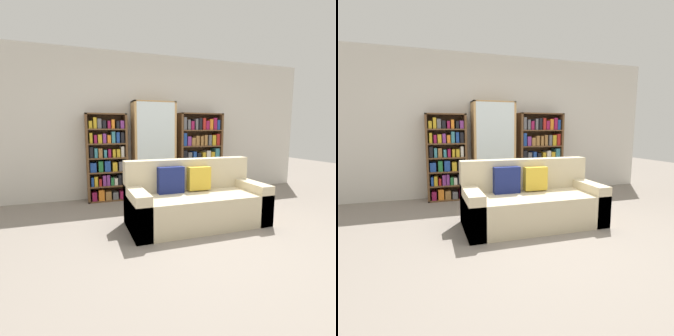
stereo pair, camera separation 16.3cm
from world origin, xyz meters
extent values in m
plane|color=gray|center=(0.00, 0.00, 0.00)|extent=(16.00, 16.00, 0.00)
cube|color=beige|center=(0.00, 2.46, 1.35)|extent=(6.75, 0.06, 2.70)
cube|color=beige|center=(0.06, 0.56, 0.22)|extent=(1.86, 0.83, 0.43)
cube|color=beige|center=(0.06, 0.88, 0.65)|extent=(1.86, 0.20, 0.44)
cube|color=beige|center=(-0.77, 0.56, 0.28)|extent=(0.20, 0.83, 0.55)
cube|color=beige|center=(0.89, 0.56, 0.28)|extent=(0.20, 0.83, 0.55)
cube|color=navy|center=(-0.27, 0.72, 0.61)|extent=(0.36, 0.12, 0.36)
cube|color=gold|center=(0.15, 0.72, 0.61)|extent=(0.32, 0.12, 0.32)
cube|color=brown|center=(-1.29, 2.25, 0.78)|extent=(0.04, 0.32, 1.57)
cube|color=brown|center=(-0.61, 2.25, 0.78)|extent=(0.04, 0.32, 1.57)
cube|color=brown|center=(-0.95, 2.25, 1.56)|extent=(0.72, 0.32, 0.02)
cube|color=brown|center=(-0.95, 2.25, 0.01)|extent=(0.72, 0.32, 0.02)
cube|color=brown|center=(-0.95, 2.41, 0.78)|extent=(0.72, 0.01, 1.57)
cube|color=brown|center=(-0.95, 2.25, 0.28)|extent=(0.64, 0.32, 0.02)
cube|color=brown|center=(-0.95, 2.25, 0.53)|extent=(0.64, 0.32, 0.02)
cube|color=brown|center=(-0.95, 2.25, 0.78)|extent=(0.64, 0.32, 0.02)
cube|color=brown|center=(-0.95, 2.25, 1.04)|extent=(0.64, 0.32, 0.02)
cube|color=brown|center=(-0.95, 2.25, 1.29)|extent=(0.64, 0.32, 0.02)
cube|color=#8E1947|center=(-1.19, 2.24, 0.10)|extent=(0.08, 0.24, 0.16)
cube|color=orange|center=(-1.07, 2.24, 0.12)|extent=(0.10, 0.24, 0.19)
cube|color=olive|center=(-0.95, 2.24, 0.10)|extent=(0.10, 0.24, 0.16)
cube|color=#5B5B60|center=(-0.82, 2.24, 0.09)|extent=(0.09, 0.24, 0.13)
cube|color=#8E1947|center=(-0.70, 2.24, 0.10)|extent=(0.09, 0.24, 0.14)
cube|color=#1E4293|center=(-1.22, 2.24, 0.37)|extent=(0.04, 0.24, 0.16)
cube|color=gold|center=(-1.16, 2.24, 0.38)|extent=(0.06, 0.24, 0.17)
cube|color=#AD231E|center=(-1.08, 2.24, 0.35)|extent=(0.04, 0.24, 0.13)
cube|color=#7A3384|center=(-1.01, 2.24, 0.38)|extent=(0.06, 0.24, 0.19)
cube|color=#7A3384|center=(-0.94, 2.24, 0.39)|extent=(0.05, 0.24, 0.19)
cube|color=#237038|center=(-0.87, 2.24, 0.36)|extent=(0.05, 0.24, 0.14)
cube|color=beige|center=(-0.81, 2.24, 0.35)|extent=(0.06, 0.24, 0.13)
cube|color=black|center=(-0.74, 2.24, 0.38)|extent=(0.05, 0.24, 0.19)
cube|color=#5B5B60|center=(-0.67, 2.24, 0.39)|extent=(0.04, 0.24, 0.20)
cube|color=#1E4293|center=(-1.19, 2.24, 0.63)|extent=(0.10, 0.24, 0.16)
cube|color=#237038|center=(-1.07, 2.24, 0.64)|extent=(0.08, 0.24, 0.19)
cube|color=#1E4293|center=(-0.95, 2.24, 0.64)|extent=(0.10, 0.24, 0.19)
cube|color=gold|center=(-0.82, 2.24, 0.62)|extent=(0.08, 0.24, 0.16)
cube|color=#5B5B60|center=(-0.70, 2.24, 0.63)|extent=(0.11, 0.24, 0.17)
cube|color=black|center=(-1.22, 2.24, 0.90)|extent=(0.06, 0.24, 0.20)
cube|color=teal|center=(-1.14, 2.24, 0.88)|extent=(0.05, 0.24, 0.17)
cube|color=olive|center=(-1.06, 2.24, 0.88)|extent=(0.07, 0.24, 0.16)
cube|color=teal|center=(-0.98, 2.24, 0.86)|extent=(0.05, 0.24, 0.14)
cube|color=#8E1947|center=(-0.91, 2.24, 0.87)|extent=(0.05, 0.24, 0.15)
cube|color=gold|center=(-0.83, 2.24, 0.87)|extent=(0.05, 0.24, 0.14)
cube|color=gold|center=(-0.75, 2.24, 0.87)|extent=(0.06, 0.24, 0.14)
cube|color=beige|center=(-0.68, 2.24, 0.89)|extent=(0.05, 0.24, 0.19)
cube|color=gold|center=(-1.21, 2.24, 1.14)|extent=(0.05, 0.24, 0.18)
cube|color=#8E1947|center=(-1.14, 2.24, 1.12)|extent=(0.05, 0.24, 0.14)
cube|color=gold|center=(-1.06, 2.24, 1.13)|extent=(0.07, 0.24, 0.15)
cube|color=#7A3384|center=(-0.99, 2.24, 1.13)|extent=(0.06, 0.24, 0.17)
cube|color=orange|center=(-0.91, 2.24, 1.12)|extent=(0.06, 0.24, 0.14)
cube|color=teal|center=(-0.83, 2.24, 1.15)|extent=(0.06, 0.24, 0.20)
cube|color=#1E4293|center=(-0.75, 2.24, 1.15)|extent=(0.05, 0.24, 0.19)
cube|color=black|center=(-0.67, 2.24, 1.15)|extent=(0.06, 0.24, 0.19)
cube|color=gold|center=(-1.21, 2.24, 1.37)|extent=(0.06, 0.24, 0.13)
cube|color=gold|center=(-1.14, 2.24, 1.40)|extent=(0.06, 0.24, 0.19)
cube|color=#5B5B60|center=(-1.07, 2.24, 1.39)|extent=(0.07, 0.24, 0.17)
cube|color=black|center=(-0.98, 2.24, 1.37)|extent=(0.06, 0.24, 0.14)
cube|color=#8E1947|center=(-0.90, 2.24, 1.37)|extent=(0.05, 0.24, 0.13)
cube|color=orange|center=(-0.83, 2.24, 1.38)|extent=(0.05, 0.24, 0.16)
cube|color=black|center=(-0.75, 2.24, 1.37)|extent=(0.05, 0.24, 0.13)
cube|color=#7A3384|center=(-0.67, 2.24, 1.37)|extent=(0.07, 0.24, 0.14)
cube|color=tan|center=(-0.45, 2.23, 0.90)|extent=(0.04, 0.36, 1.80)
cube|color=tan|center=(0.31, 2.23, 0.90)|extent=(0.04, 0.36, 1.80)
cube|color=tan|center=(-0.07, 2.23, 1.79)|extent=(0.79, 0.36, 0.02)
cube|color=tan|center=(-0.07, 2.23, 0.01)|extent=(0.79, 0.36, 0.02)
cube|color=tan|center=(-0.07, 2.41, 0.90)|extent=(0.79, 0.01, 1.80)
cube|color=silver|center=(-0.07, 2.06, 0.90)|extent=(0.71, 0.01, 1.78)
cube|color=tan|center=(-0.07, 2.23, 0.32)|extent=(0.71, 0.32, 0.02)
cube|color=tan|center=(-0.07, 2.23, 0.61)|extent=(0.71, 0.32, 0.02)
cube|color=tan|center=(-0.07, 2.23, 0.90)|extent=(0.71, 0.32, 0.02)
cube|color=tan|center=(-0.07, 2.23, 1.19)|extent=(0.71, 0.32, 0.02)
cube|color=tan|center=(-0.07, 2.23, 1.49)|extent=(0.71, 0.32, 0.02)
cylinder|color=silver|center=(-0.32, 2.25, 0.06)|extent=(0.01, 0.01, 0.07)
cone|color=silver|center=(-0.32, 2.25, 0.14)|extent=(0.09, 0.09, 0.09)
cylinder|color=silver|center=(-0.16, 2.24, 0.06)|extent=(0.01, 0.01, 0.07)
cone|color=silver|center=(-0.16, 2.24, 0.14)|extent=(0.09, 0.09, 0.09)
cylinder|color=silver|center=(0.01, 2.22, 0.06)|extent=(0.01, 0.01, 0.07)
cone|color=silver|center=(0.01, 2.22, 0.14)|extent=(0.09, 0.09, 0.09)
cylinder|color=silver|center=(0.18, 2.25, 0.06)|extent=(0.01, 0.01, 0.07)
cone|color=silver|center=(0.18, 2.25, 0.14)|extent=(0.09, 0.09, 0.09)
cylinder|color=silver|center=(-0.30, 2.24, 0.37)|extent=(0.01, 0.01, 0.08)
cone|color=silver|center=(-0.30, 2.24, 0.45)|extent=(0.09, 0.09, 0.09)
cylinder|color=silver|center=(-0.07, 2.25, 0.37)|extent=(0.01, 0.01, 0.08)
cone|color=silver|center=(-0.07, 2.25, 0.45)|extent=(0.09, 0.09, 0.09)
cylinder|color=silver|center=(0.15, 2.22, 0.37)|extent=(0.01, 0.01, 0.08)
cone|color=silver|center=(0.15, 2.22, 0.45)|extent=(0.09, 0.09, 0.09)
cylinder|color=silver|center=(-0.30, 2.22, 0.65)|extent=(0.01, 0.01, 0.06)
cone|color=silver|center=(-0.30, 2.22, 0.72)|extent=(0.09, 0.09, 0.08)
cylinder|color=silver|center=(-0.07, 2.23, 0.65)|extent=(0.01, 0.01, 0.06)
cone|color=silver|center=(-0.07, 2.23, 0.72)|extent=(0.09, 0.09, 0.08)
cylinder|color=silver|center=(0.15, 2.22, 0.65)|extent=(0.01, 0.01, 0.06)
cone|color=silver|center=(0.15, 2.22, 0.72)|extent=(0.09, 0.09, 0.08)
cylinder|color=silver|center=(-0.32, 2.22, 0.95)|extent=(0.01, 0.01, 0.07)
cone|color=silver|center=(-0.32, 2.22, 1.03)|extent=(0.09, 0.09, 0.09)
cylinder|color=silver|center=(-0.16, 2.24, 0.95)|extent=(0.01, 0.01, 0.07)
cone|color=silver|center=(-0.16, 2.24, 1.03)|extent=(0.09, 0.09, 0.09)
cylinder|color=silver|center=(0.01, 2.25, 0.95)|extent=(0.01, 0.01, 0.07)
cone|color=silver|center=(0.01, 2.25, 1.03)|extent=(0.09, 0.09, 0.09)
cylinder|color=silver|center=(0.18, 2.25, 0.95)|extent=(0.01, 0.01, 0.07)
cone|color=silver|center=(0.18, 2.25, 1.03)|extent=(0.09, 0.09, 0.09)
cylinder|color=silver|center=(-0.30, 2.22, 1.25)|extent=(0.01, 0.01, 0.09)
cone|color=silver|center=(-0.30, 2.22, 1.35)|extent=(0.09, 0.09, 0.11)
cylinder|color=silver|center=(-0.07, 2.22, 1.25)|extent=(0.01, 0.01, 0.09)
cone|color=silver|center=(-0.07, 2.22, 1.35)|extent=(0.09, 0.09, 0.11)
cylinder|color=silver|center=(0.15, 2.24, 1.25)|extent=(0.01, 0.01, 0.09)
cone|color=silver|center=(0.15, 2.24, 1.35)|extent=(0.09, 0.09, 0.11)
cylinder|color=silver|center=(-0.30, 2.22, 1.54)|extent=(0.01, 0.01, 0.08)
cone|color=silver|center=(-0.30, 2.22, 1.63)|extent=(0.09, 0.09, 0.10)
cylinder|color=silver|center=(-0.07, 2.24, 1.54)|extent=(0.01, 0.01, 0.08)
cone|color=silver|center=(-0.07, 2.24, 1.63)|extent=(0.09, 0.09, 0.10)
cylinder|color=silver|center=(0.15, 2.22, 1.54)|extent=(0.01, 0.01, 0.08)
cone|color=silver|center=(0.15, 2.22, 1.63)|extent=(0.09, 0.09, 0.10)
cube|color=brown|center=(0.46, 2.25, 0.80)|extent=(0.04, 0.32, 1.61)
cube|color=brown|center=(1.33, 2.25, 0.80)|extent=(0.04, 0.32, 1.61)
cube|color=brown|center=(0.90, 2.25, 1.60)|extent=(0.91, 0.32, 0.02)
cube|color=brown|center=(0.90, 2.25, 0.01)|extent=(0.91, 0.32, 0.02)
cube|color=brown|center=(0.90, 2.41, 0.80)|extent=(0.91, 0.01, 1.61)
cube|color=brown|center=(0.90, 2.25, 0.34)|extent=(0.83, 0.32, 0.02)
cube|color=brown|center=(0.90, 2.25, 0.65)|extent=(0.83, 0.32, 0.02)
cube|color=brown|center=(0.90, 2.25, 0.96)|extent=(0.83, 0.32, 0.02)
cube|color=brown|center=(0.90, 2.25, 1.27)|extent=(0.83, 0.32, 0.02)
cube|color=#5B5B60|center=(0.54, 2.24, 0.12)|extent=(0.09, 0.24, 0.19)
cube|color=#8E1947|center=(0.64, 2.24, 0.11)|extent=(0.08, 0.24, 0.18)
cube|color=#1E4293|center=(0.74, 2.24, 0.15)|extent=(0.06, 0.24, 0.25)
cube|color=#1E4293|center=(0.85, 2.24, 0.14)|extent=(0.07, 0.24, 0.22)
cube|color=olive|center=(0.95, 2.24, 0.14)|extent=(0.09, 0.24, 0.23)
cube|color=gold|center=(1.05, 2.24, 0.14)|extent=(0.07, 0.24, 0.24)
cube|color=#1E4293|center=(1.15, 2.24, 0.14)|extent=(0.07, 0.24, 0.24)
cube|color=#237038|center=(1.25, 2.24, 0.13)|extent=(0.06, 0.24, 0.22)
cube|color=#AD231E|center=(0.55, 2.24, 0.44)|extent=(0.07, 0.24, 0.18)
cube|color=#1E4293|center=(0.64, 2.24, 0.47)|extent=(0.07, 0.24, 0.23)
cube|color=#5B5B60|center=(0.75, 2.24, 0.46)|extent=(0.08, 0.24, 0.23)
cube|color=#1E4293|center=(0.85, 2.24, 0.45)|extent=(0.06, 0.24, 0.20)
cube|color=#8E1947|center=(0.95, 2.24, 0.45)|extent=(0.08, 0.24, 0.21)
cube|color=#237038|center=(1.05, 2.24, 0.45)|extent=(0.08, 0.24, 0.21)
cube|color=orange|center=(1.15, 2.24, 0.46)|extent=(0.09, 0.24, 0.22)
cube|color=#5B5B60|center=(1.25, 2.24, 0.45)|extent=(0.08, 0.24, 0.20)
cube|color=black|center=(0.54, 2.24, 0.77)|extent=(0.08, 0.24, 0.22)
cube|color=#5B5B60|center=(0.64, 2.24, 0.75)|extent=(0.08, 0.24, 0.19)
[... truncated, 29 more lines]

